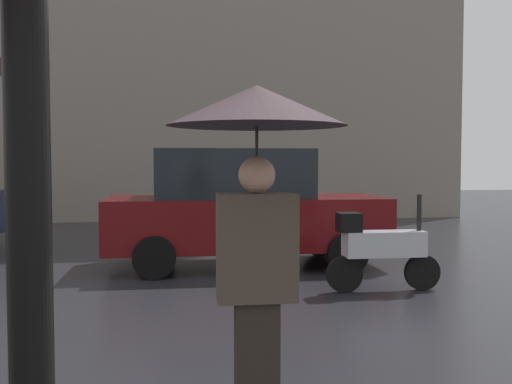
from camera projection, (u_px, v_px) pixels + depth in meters
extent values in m
cylinder|color=black|center=(31.00, 323.00, 1.30)|extent=(0.10, 0.10, 2.57)
cube|color=#2A241E|center=(257.00, 366.00, 3.56)|extent=(0.26, 0.17, 0.81)
cube|color=#473D33|center=(257.00, 247.00, 3.52)|extent=(0.48, 0.22, 0.65)
sphere|color=tan|center=(257.00, 175.00, 3.50)|extent=(0.22, 0.22, 0.22)
cylinder|color=black|center=(257.00, 151.00, 3.50)|extent=(0.02, 0.02, 0.30)
cone|color=#32262B|center=(257.00, 106.00, 3.48)|extent=(1.08, 1.08, 0.24)
cylinder|color=black|center=(422.00, 272.00, 7.50)|extent=(0.46, 0.09, 0.46)
cylinder|color=black|center=(344.00, 274.00, 7.36)|extent=(0.46, 0.09, 0.46)
cube|color=silver|center=(384.00, 244.00, 7.41)|extent=(1.03, 0.32, 0.32)
cube|color=black|center=(349.00, 222.00, 7.33)|extent=(0.28, 0.28, 0.24)
cylinder|color=black|center=(419.00, 216.00, 7.45)|extent=(0.06, 0.06, 0.55)
cube|color=#590C0F|center=(246.00, 222.00, 9.20)|extent=(4.30, 1.69, 0.79)
cube|color=black|center=(232.00, 173.00, 9.13)|extent=(2.37, 1.55, 0.75)
cylinder|color=black|center=(319.00, 238.00, 10.25)|extent=(0.61, 0.18, 0.61)
cylinder|color=black|center=(347.00, 253.00, 8.57)|extent=(0.61, 0.18, 0.61)
cylinder|color=black|center=(158.00, 241.00, 9.87)|extent=(0.61, 0.18, 0.61)
cylinder|color=black|center=(154.00, 258.00, 8.19)|extent=(0.61, 0.18, 0.61)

